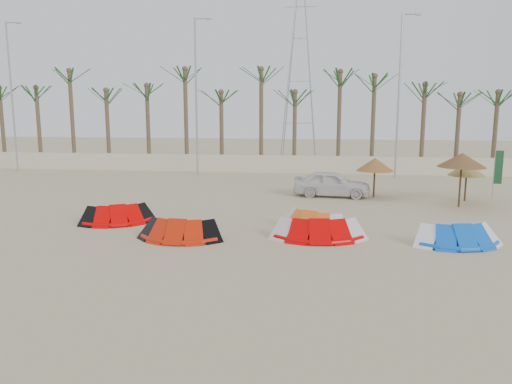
# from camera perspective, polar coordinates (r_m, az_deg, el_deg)

# --- Properties ---
(ground) EXTENTS (120.00, 120.00, 0.00)m
(ground) POSITION_cam_1_polar(r_m,az_deg,el_deg) (16.20, -2.61, -8.19)
(ground) COLOR tan
(ground) RESTS_ON ground
(boundary_wall) EXTENTS (60.00, 0.30, 1.30)m
(boundary_wall) POSITION_cam_1_polar(r_m,az_deg,el_deg) (37.52, 2.98, 3.20)
(boundary_wall) COLOR beige
(boundary_wall) RESTS_ON ground
(palm_line) EXTENTS (52.00, 4.00, 7.70)m
(palm_line) POSITION_cam_1_polar(r_m,az_deg,el_deg) (38.75, 4.22, 11.98)
(palm_line) COLOR brown
(palm_line) RESTS_ON ground
(lamp_a) EXTENTS (1.25, 0.14, 11.00)m
(lamp_a) POSITION_cam_1_polar(r_m,az_deg,el_deg) (41.80, -26.10, 9.94)
(lamp_a) COLOR #A5A8AD
(lamp_a) RESTS_ON ground
(lamp_b) EXTENTS (1.25, 0.14, 11.00)m
(lamp_b) POSITION_cam_1_polar(r_m,az_deg,el_deg) (36.21, -6.81, 11.02)
(lamp_b) COLOR #A5A8AD
(lamp_b) RESTS_ON ground
(lamp_c) EXTENTS (1.25, 0.14, 11.00)m
(lamp_c) POSITION_cam_1_polar(r_m,az_deg,el_deg) (35.60, 16.07, 10.73)
(lamp_c) COLOR #A5A8AD
(lamp_c) RESTS_ON ground
(pylon) EXTENTS (3.00, 3.00, 14.00)m
(pylon) POSITION_cam_1_polar(r_m,az_deg,el_deg) (43.50, 4.85, 3.24)
(pylon) COLOR #A5A8AD
(pylon) RESTS_ON ground
(kite_red_left) EXTENTS (3.52, 2.58, 0.90)m
(kite_red_left) POSITION_cam_1_polar(r_m,az_deg,el_deg) (22.47, -15.21, -2.29)
(kite_red_left) COLOR #DB0100
(kite_red_left) RESTS_ON ground
(kite_red_mid) EXTENTS (3.21, 1.65, 0.90)m
(kite_red_mid) POSITION_cam_1_polar(r_m,az_deg,el_deg) (19.28, -8.54, -4.04)
(kite_red_mid) COLOR red
(kite_red_mid) RESTS_ON ground
(kite_red_right) EXTENTS (3.57, 1.75, 0.90)m
(kite_red_right) POSITION_cam_1_polar(r_m,az_deg,el_deg) (19.33, 7.17, -3.96)
(kite_red_right) COLOR #DB0000
(kite_red_right) RESTS_ON ground
(kite_orange) EXTENTS (3.39, 2.54, 0.90)m
(kite_orange) POSITION_cam_1_polar(r_m,az_deg,el_deg) (20.55, 6.31, -3.12)
(kite_orange) COLOR orange
(kite_orange) RESTS_ON ground
(kite_blue) EXTENTS (3.35, 2.05, 0.90)m
(kite_blue) POSITION_cam_1_polar(r_m,az_deg,el_deg) (19.73, 21.98, -4.34)
(kite_blue) COLOR blue
(kite_blue) RESTS_ON ground
(parasol_left) EXTENTS (2.04, 2.04, 2.18)m
(parasol_left) POSITION_cam_1_polar(r_m,az_deg,el_deg) (28.01, 13.44, 3.08)
(parasol_left) COLOR #4C331E
(parasol_left) RESTS_ON ground
(parasol_mid) EXTENTS (2.34, 2.34, 2.71)m
(parasol_mid) POSITION_cam_1_polar(r_m,az_deg,el_deg) (26.57, 22.47, 3.38)
(parasol_mid) COLOR #4C331E
(parasol_mid) RESTS_ON ground
(parasol_right) EXTENTS (1.92, 1.92, 2.06)m
(parasol_right) POSITION_cam_1_polar(r_m,az_deg,el_deg) (28.48, 22.95, 2.43)
(parasol_right) COLOR #4C331E
(parasol_right) RESTS_ON ground
(flag_green) EXTENTS (0.45, 0.04, 2.78)m
(flag_green) POSITION_cam_1_polar(r_m,az_deg,el_deg) (29.88, 25.88, 2.42)
(flag_green) COLOR #A5A8AD
(flag_green) RESTS_ON ground
(car) EXTENTS (4.36, 2.12, 1.43)m
(car) POSITION_cam_1_polar(r_m,az_deg,el_deg) (28.04, 8.68, 0.95)
(car) COLOR white
(car) RESTS_ON ground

